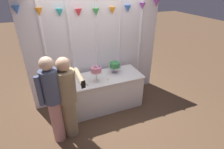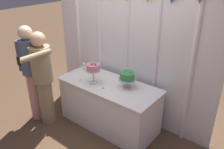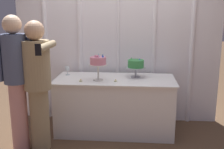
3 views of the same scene
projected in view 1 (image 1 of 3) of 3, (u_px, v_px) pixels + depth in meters
ground_plane at (107, 107)px, 4.26m from camera, size 24.00×24.00×0.00m
draped_curtain at (96, 48)px, 4.11m from camera, size 3.16×0.15×2.51m
cake_table at (105, 91)px, 4.15m from camera, size 1.71×0.76×0.80m
cake_display_nearleft at (96, 70)px, 3.67m from camera, size 0.25×0.25×0.38m
cake_display_nearright at (115, 65)px, 4.05m from camera, size 0.29×0.29×0.29m
wine_glass at (70, 76)px, 3.81m from camera, size 0.06×0.06×0.13m
tealight_far_left at (87, 85)px, 3.63m from camera, size 0.05×0.05×0.03m
tealight_near_left at (108, 80)px, 3.83m from camera, size 0.05×0.05×0.03m
guest_girl_blue_dress at (67, 96)px, 3.11m from camera, size 0.49×0.69×1.64m
guest_man_dark_suit at (53, 98)px, 2.97m from camera, size 0.43×0.38×1.71m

